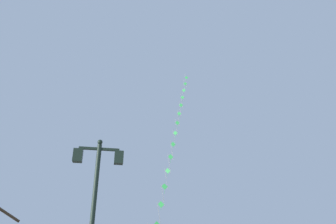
% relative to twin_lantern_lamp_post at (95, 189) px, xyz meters
% --- Properties ---
extents(twin_lantern_lamp_post, '(1.53, 0.28, 5.02)m').
position_rel_twin_lantern_lamp_post_xyz_m(twin_lantern_lamp_post, '(0.00, 0.00, 0.00)').
color(twin_lantern_lamp_post, '#1E2D23').
rests_on(twin_lantern_lamp_post, ground_plane).
extents(kite_train, '(6.60, 13.24, 22.24)m').
position_rel_twin_lantern_lamp_post_xyz_m(kite_train, '(6.32, 16.99, 8.38)').
color(kite_train, brown).
rests_on(kite_train, ground_plane).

